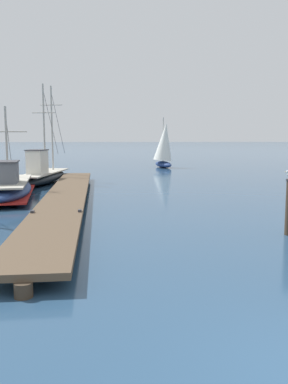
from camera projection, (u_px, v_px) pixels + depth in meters
The scene contains 4 objects.
floating_dock at pixel (66, 197), 18.63m from camera, with size 3.29×22.05×0.53m.
fishing_boat_0 at pixel (7, 188), 20.29m from camera, with size 3.30×7.20×4.47m.
fishing_boat_1 at pixel (43, 174), 26.71m from camera, with size 2.61×8.80×6.40m.
distant_sailboat at pixel (164, 146), 39.99m from camera, with size 2.49×3.69×4.79m.
Camera 1 is at (-2.66, -4.61, 3.06)m, focal length 39.09 mm.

